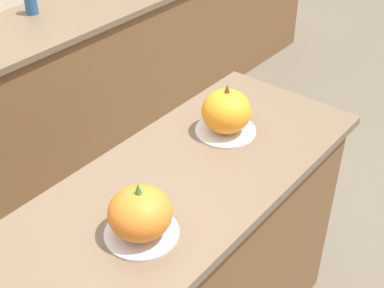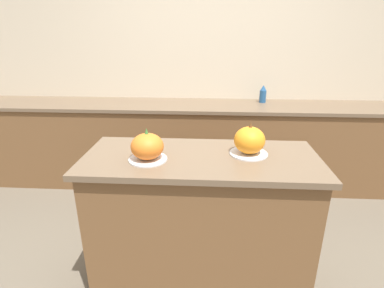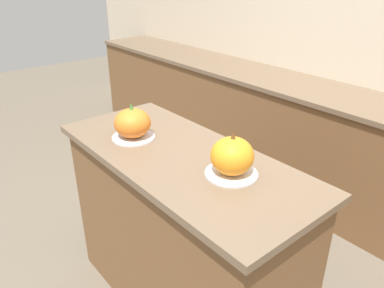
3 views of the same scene
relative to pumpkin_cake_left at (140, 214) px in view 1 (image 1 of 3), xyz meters
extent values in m
cube|color=brown|center=(0.30, 0.07, -0.57)|extent=(1.32, 0.54, 0.92)
cube|color=brown|center=(0.30, 0.07, -0.09)|extent=(1.38, 0.60, 0.03)
cylinder|color=silver|center=(0.00, 0.00, -0.07)|extent=(0.22, 0.22, 0.01)
ellipsoid|color=orange|center=(0.00, 0.00, 0.01)|extent=(0.18, 0.18, 0.15)
cone|color=#38702D|center=(0.00, 0.00, 0.09)|extent=(0.02, 0.02, 0.04)
cylinder|color=silver|center=(0.58, 0.12, -0.07)|extent=(0.23, 0.23, 0.01)
ellipsoid|color=orange|center=(0.58, 0.12, 0.01)|extent=(0.18, 0.18, 0.16)
cone|color=brown|center=(0.58, 0.12, 0.10)|extent=(0.02, 0.02, 0.03)
cylinder|color=#235184|center=(0.91, 1.70, -0.05)|extent=(0.07, 0.07, 0.13)
camera|label=1|loc=(-0.77, -0.81, 1.04)|focal=50.00mm
camera|label=2|loc=(0.35, -1.54, 0.61)|focal=28.00mm
camera|label=3|loc=(1.52, -0.88, 0.73)|focal=35.00mm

